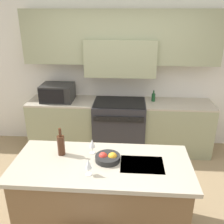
# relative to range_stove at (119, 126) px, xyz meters

# --- Properties ---
(ground_plane) EXTENTS (10.00, 10.00, 0.00)m
(ground_plane) POSITION_rel_range_stove_xyz_m (0.00, -1.57, -0.46)
(ground_plane) COLOR #997F5B
(back_cabinetry) EXTENTS (10.00, 0.46, 2.70)m
(back_cabinetry) POSITION_rel_range_stove_xyz_m (0.00, 0.27, 1.12)
(back_cabinetry) COLOR silver
(back_cabinetry) RESTS_ON ground_plane
(back_counter) EXTENTS (3.17, 0.62, 0.91)m
(back_counter) POSITION_rel_range_stove_xyz_m (-0.00, 0.02, -0.00)
(back_counter) COLOR gray
(back_counter) RESTS_ON ground_plane
(range_stove) EXTENTS (0.89, 0.70, 0.92)m
(range_stove) POSITION_rel_range_stove_xyz_m (0.00, 0.00, 0.00)
(range_stove) COLOR #2D2D33
(range_stove) RESTS_ON ground_plane
(microwave) EXTENTS (0.54, 0.44, 0.29)m
(microwave) POSITION_rel_range_stove_xyz_m (-1.08, 0.02, 0.60)
(microwave) COLOR black
(microwave) RESTS_ON back_counter
(kitchen_island) EXTENTS (1.85, 0.84, 0.91)m
(kitchen_island) POSITION_rel_range_stove_xyz_m (-0.10, -1.85, 0.00)
(kitchen_island) COLOR brown
(kitchen_island) RESTS_ON ground_plane
(wine_bottle) EXTENTS (0.08, 0.08, 0.31)m
(wine_bottle) POSITION_rel_range_stove_xyz_m (-0.56, -1.72, 0.57)
(wine_bottle) COLOR #422314
(wine_bottle) RESTS_ON kitchen_island
(wine_glass_near) EXTENTS (0.07, 0.07, 0.17)m
(wine_glass_near) POSITION_rel_range_stove_xyz_m (-0.20, -2.06, 0.57)
(wine_glass_near) COLOR white
(wine_glass_near) RESTS_ON kitchen_island
(wine_glass_far) EXTENTS (0.07, 0.07, 0.17)m
(wine_glass_far) POSITION_rel_range_stove_xyz_m (-0.22, -1.67, 0.57)
(wine_glass_far) COLOR white
(wine_glass_far) RESTS_ON kitchen_island
(fruit_bowl) EXTENTS (0.26, 0.26, 0.10)m
(fruit_bowl) POSITION_rel_range_stove_xyz_m (-0.04, -1.80, 0.49)
(fruit_bowl) COLOR black
(fruit_bowl) RESTS_ON kitchen_island
(oil_bottle_on_counter) EXTENTS (0.06, 0.06, 0.19)m
(oil_bottle_on_counter) POSITION_rel_range_stove_xyz_m (0.58, 0.09, 0.53)
(oil_bottle_on_counter) COLOR #194723
(oil_bottle_on_counter) RESTS_ON back_counter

